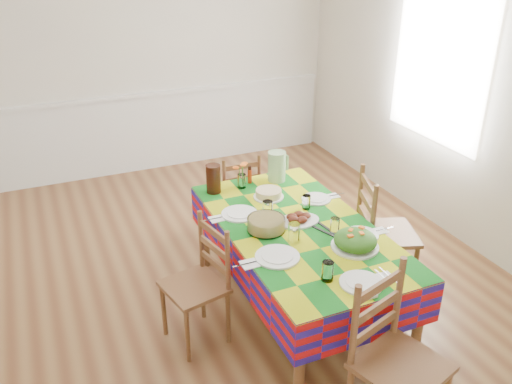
{
  "coord_description": "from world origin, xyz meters",
  "views": [
    {
      "loc": [
        -1.17,
        -3.46,
        2.58
      ],
      "look_at": [
        0.18,
        -0.35,
        0.92
      ],
      "focal_mm": 38.0,
      "sensor_mm": 36.0,
      "label": 1
    }
  ],
  "objects_px": {
    "dining_table": "(298,236)",
    "meat_platter": "(298,219)",
    "tea_pitcher": "(213,179)",
    "chair_right": "(382,233)",
    "chair_left": "(199,284)",
    "green_pitcher": "(277,166)",
    "chair_far": "(238,197)",
    "chair_near": "(394,362)"
  },
  "relations": [
    {
      "from": "dining_table",
      "to": "tea_pitcher",
      "type": "bearing_deg",
      "value": 115.28
    },
    {
      "from": "green_pitcher",
      "to": "chair_near",
      "type": "distance_m",
      "value": 1.95
    },
    {
      "from": "meat_platter",
      "to": "chair_left",
      "type": "xyz_separation_m",
      "value": [
        -0.76,
        -0.05,
        -0.31
      ]
    },
    {
      "from": "green_pitcher",
      "to": "tea_pitcher",
      "type": "xyz_separation_m",
      "value": [
        -0.55,
        -0.0,
        -0.01
      ]
    },
    {
      "from": "dining_table",
      "to": "chair_near",
      "type": "bearing_deg",
      "value": -90.71
    },
    {
      "from": "tea_pitcher",
      "to": "chair_near",
      "type": "distance_m",
      "value": 1.97
    },
    {
      "from": "meat_platter",
      "to": "chair_right",
      "type": "height_order",
      "value": "chair_right"
    },
    {
      "from": "meat_platter",
      "to": "green_pitcher",
      "type": "bearing_deg",
      "value": 77.07
    },
    {
      "from": "meat_platter",
      "to": "chair_far",
      "type": "relative_size",
      "value": 0.36
    },
    {
      "from": "green_pitcher",
      "to": "chair_far",
      "type": "xyz_separation_m",
      "value": [
        -0.19,
        0.4,
        -0.42
      ]
    },
    {
      "from": "dining_table",
      "to": "green_pitcher",
      "type": "distance_m",
      "value": 0.81
    },
    {
      "from": "meat_platter",
      "to": "tea_pitcher",
      "type": "height_order",
      "value": "tea_pitcher"
    },
    {
      "from": "tea_pitcher",
      "to": "chair_near",
      "type": "xyz_separation_m",
      "value": [
        0.34,
        -1.91,
        -0.34
      ]
    },
    {
      "from": "tea_pitcher",
      "to": "chair_left",
      "type": "bearing_deg",
      "value": -116.81
    },
    {
      "from": "green_pitcher",
      "to": "chair_near",
      "type": "bearing_deg",
      "value": -96.08
    },
    {
      "from": "chair_near",
      "to": "chair_left",
      "type": "bearing_deg",
      "value": 103.65
    },
    {
      "from": "dining_table",
      "to": "meat_platter",
      "type": "bearing_deg",
      "value": 64.7
    },
    {
      "from": "dining_table",
      "to": "tea_pitcher",
      "type": "relative_size",
      "value": 8.08
    },
    {
      "from": "dining_table",
      "to": "chair_right",
      "type": "height_order",
      "value": "chair_right"
    },
    {
      "from": "green_pitcher",
      "to": "chair_near",
      "type": "relative_size",
      "value": 0.25
    },
    {
      "from": "chair_left",
      "to": "chair_right",
      "type": "xyz_separation_m",
      "value": [
        1.46,
        0.01,
        0.05
      ]
    },
    {
      "from": "dining_table",
      "to": "chair_left",
      "type": "distance_m",
      "value": 0.76
    },
    {
      "from": "tea_pitcher",
      "to": "chair_far",
      "type": "height_order",
      "value": "tea_pitcher"
    },
    {
      "from": "chair_far",
      "to": "chair_left",
      "type": "height_order",
      "value": "chair_left"
    },
    {
      "from": "green_pitcher",
      "to": "chair_far",
      "type": "bearing_deg",
      "value": 115.33
    },
    {
      "from": "green_pitcher",
      "to": "tea_pitcher",
      "type": "height_order",
      "value": "green_pitcher"
    },
    {
      "from": "chair_far",
      "to": "chair_left",
      "type": "relative_size",
      "value": 0.96
    },
    {
      "from": "dining_table",
      "to": "chair_right",
      "type": "distance_m",
      "value": 0.75
    },
    {
      "from": "chair_near",
      "to": "chair_right",
      "type": "distance_m",
      "value": 1.39
    },
    {
      "from": "green_pitcher",
      "to": "chair_far",
      "type": "height_order",
      "value": "green_pitcher"
    },
    {
      "from": "chair_right",
      "to": "green_pitcher",
      "type": "bearing_deg",
      "value": 55.19
    },
    {
      "from": "chair_right",
      "to": "chair_left",
      "type": "bearing_deg",
      "value": 109.32
    },
    {
      "from": "meat_platter",
      "to": "chair_left",
      "type": "height_order",
      "value": "chair_left"
    },
    {
      "from": "meat_platter",
      "to": "green_pitcher",
      "type": "distance_m",
      "value": 0.72
    },
    {
      "from": "dining_table",
      "to": "tea_pitcher",
      "type": "xyz_separation_m",
      "value": [
        -0.36,
        0.75,
        0.19
      ]
    },
    {
      "from": "meat_platter",
      "to": "green_pitcher",
      "type": "xyz_separation_m",
      "value": [
        0.16,
        0.69,
        0.1
      ]
    },
    {
      "from": "dining_table",
      "to": "meat_platter",
      "type": "relative_size",
      "value": 6.01
    },
    {
      "from": "green_pitcher",
      "to": "chair_near",
      "type": "height_order",
      "value": "chair_near"
    },
    {
      "from": "green_pitcher",
      "to": "chair_right",
      "type": "xyz_separation_m",
      "value": [
        0.54,
        -0.74,
        -0.36
      ]
    },
    {
      "from": "chair_far",
      "to": "chair_right",
      "type": "height_order",
      "value": "chair_right"
    },
    {
      "from": "green_pitcher",
      "to": "tea_pitcher",
      "type": "relative_size",
      "value": 1.09
    },
    {
      "from": "tea_pitcher",
      "to": "meat_platter",
      "type": "bearing_deg",
      "value": -60.86
    }
  ]
}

